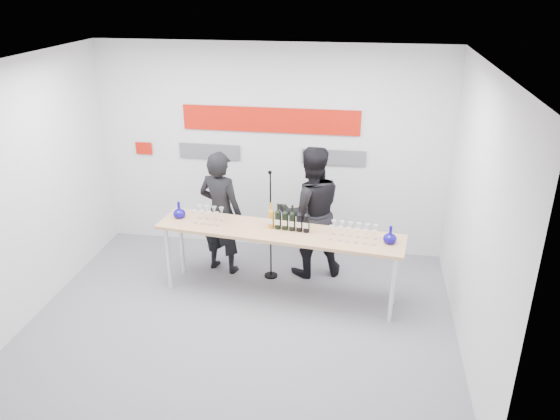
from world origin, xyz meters
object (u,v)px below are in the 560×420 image
(presenter_left, at_px, (221,213))
(presenter_right, at_px, (311,212))
(mic_stand, at_px, (271,246))
(tasting_table, at_px, (279,236))

(presenter_left, distance_m, presenter_right, 1.21)
(presenter_right, bearing_deg, mic_stand, 4.66)
(tasting_table, xyz_separation_m, presenter_right, (0.32, 0.66, 0.06))
(tasting_table, relative_size, mic_stand, 2.02)
(mic_stand, bearing_deg, presenter_left, 158.02)
(tasting_table, distance_m, presenter_left, 1.04)
(tasting_table, height_order, mic_stand, mic_stand)
(presenter_left, bearing_deg, presenter_right, -158.68)
(mic_stand, bearing_deg, tasting_table, -81.53)
(tasting_table, xyz_separation_m, presenter_left, (-0.88, 0.55, 0.01))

